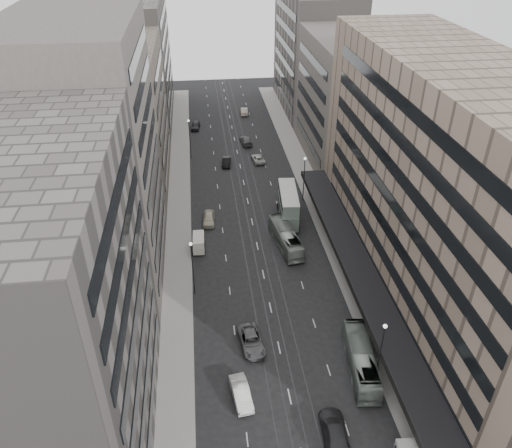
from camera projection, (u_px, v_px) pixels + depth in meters
name	position (u px, v px, depth m)	size (l,w,h in m)	color
ground	(280.00, 354.00, 57.94)	(220.00, 220.00, 0.00)	black
sidewalk_right	(312.00, 192.00, 90.49)	(4.00, 125.00, 0.15)	gray
sidewalk_left	(179.00, 200.00, 88.06)	(4.00, 125.00, 0.15)	gray
department_store	(452.00, 197.00, 58.75)	(19.20, 60.00, 30.00)	gray
building_right_mid	(348.00, 100.00, 97.16)	(15.00, 28.00, 24.00)	#524C47
building_right_far	(315.00, 52.00, 121.19)	(15.00, 32.00, 28.00)	#68635E
building_left_a	(43.00, 323.00, 40.99)	(15.00, 28.00, 30.00)	#68635E
building_left_b	(90.00, 161.00, 62.51)	(15.00, 26.00, 34.00)	#524C47
building_left_c	(119.00, 118.00, 87.52)	(15.00, 28.00, 25.00)	#665A4F
building_left_d	(134.00, 61.00, 114.33)	(15.00, 38.00, 28.00)	#68635E
lamp_right_near	(381.00, 347.00, 51.93)	(0.44, 0.44, 8.32)	#262628
lamp_right_far	(304.00, 174.00, 85.40)	(0.44, 0.44, 8.32)	#262628
lamp_left_near	(192.00, 262.00, 64.19)	(0.44, 0.44, 8.32)	#262628
lamp_left_far	(189.00, 134.00, 100.17)	(0.44, 0.44, 8.32)	#262628
bus_near	(361.00, 359.00, 55.30)	(2.53, 10.82, 3.01)	gray
bus_far	(286.00, 237.00, 75.65)	(2.52, 10.78, 3.00)	#929D93
double_decker	(288.00, 205.00, 81.31)	(3.65, 9.80, 5.25)	slate
panel_van	(199.00, 243.00, 74.85)	(1.94, 3.79, 2.36)	beige
sedan_1	(241.00, 393.00, 52.30)	(1.71, 4.91, 1.62)	white
sedan_2	(251.00, 341.00, 58.62)	(2.59, 5.63, 1.56)	slate
sedan_3	(334.00, 431.00, 48.43)	(2.42, 5.94, 1.72)	black
sedan_4	(209.00, 218.00, 81.57)	(1.90, 4.72, 1.61)	#BCB49C
sedan_5	(226.00, 162.00, 99.79)	(1.53, 4.40, 1.45)	black
sedan_6	(258.00, 159.00, 101.21)	(2.20, 4.77, 1.33)	#B9B9B4
sedan_7	(246.00, 140.00, 108.80)	(2.19, 5.39, 1.57)	#505052
sedan_8	(195.00, 125.00, 116.11)	(1.90, 4.73, 1.61)	#29292B
sedan_9	(244.00, 111.00, 124.29)	(1.68, 4.83, 1.59)	#C0B09F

